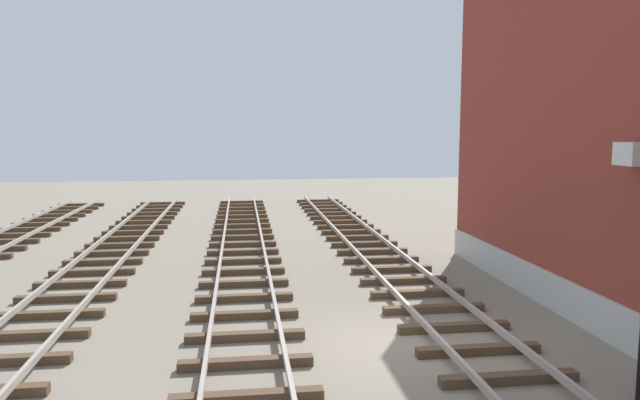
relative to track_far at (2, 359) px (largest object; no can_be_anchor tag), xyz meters
The scene contains 4 objects.
ground_plane 7.86m from the track_far, ahead, with size 80.00×80.00×0.00m, color slate.
track_near_building 9.07m from the track_far, ahead, with size 2.50×48.52×0.32m.
track_centre 4.53m from the track_far, ahead, with size 2.50×48.52×0.32m.
track_far is the anchor object (origin of this frame).
Camera 1 is at (-3.37, -11.34, 4.42)m, focal length 33.24 mm.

